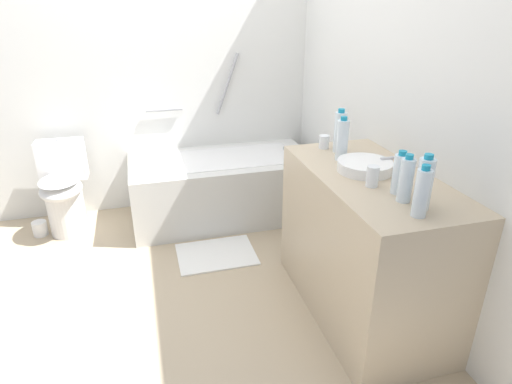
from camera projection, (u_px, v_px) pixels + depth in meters
name	position (u px, v px, depth m)	size (l,w,h in m)	color
ground_plane	(172.00, 285.00, 2.80)	(3.71, 3.71, 0.00)	tan
wall_back_tiled	(145.00, 67.00, 3.48)	(3.11, 0.10, 2.40)	silver
wall_right_mirror	(387.00, 88.00, 2.65)	(0.10, 2.95, 2.40)	silver
bathtub	(222.00, 185.00, 3.61)	(1.48, 0.75, 1.30)	silver
toilet	(64.00, 191.00, 3.34)	(0.35, 0.50, 0.72)	white
vanity_counter	(365.00, 246.00, 2.43)	(0.58, 1.17, 0.86)	tan
sink_basin	(365.00, 166.00, 2.29)	(0.29, 0.29, 0.06)	white
sink_faucet	(394.00, 163.00, 2.34)	(0.11, 0.15, 0.07)	silver
water_bottle_0	(342.00, 140.00, 2.42)	(0.07, 0.07, 0.25)	silver
water_bottle_1	(422.00, 193.00, 1.78)	(0.06, 0.06, 0.23)	silver
water_bottle_2	(340.00, 132.00, 2.55)	(0.07, 0.07, 0.26)	silver
water_bottle_3	(406.00, 180.00, 1.92)	(0.06, 0.06, 0.22)	silver
water_bottle_4	(400.00, 174.00, 2.01)	(0.07, 0.07, 0.21)	silver
water_bottle_5	(424.00, 184.00, 1.85)	(0.07, 0.07, 0.25)	silver
drinking_glass_0	(373.00, 176.00, 2.10)	(0.06, 0.06, 0.10)	white
drinking_glass_1	(324.00, 142.00, 2.65)	(0.06, 0.06, 0.08)	white
bath_mat	(216.00, 254.00, 3.13)	(0.55, 0.42, 0.01)	white
toilet_paper_roll	(40.00, 228.00, 3.38)	(0.11, 0.11, 0.12)	white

